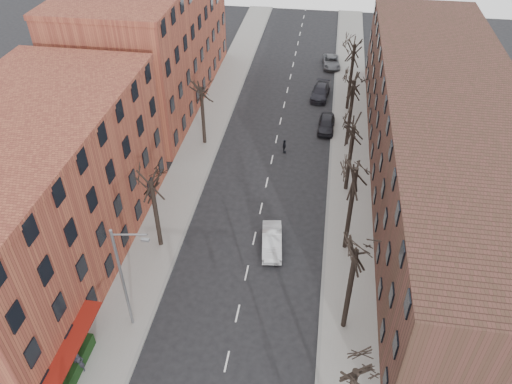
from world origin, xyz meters
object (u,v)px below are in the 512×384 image
at_px(parked_car_mid, 320,92).
at_px(pedestrian_a, 79,363).
at_px(silver_sedan, 272,241).
at_px(parked_car_near, 326,124).

relative_size(parked_car_mid, pedestrian_a, 2.80).
height_order(silver_sedan, pedestrian_a, pedestrian_a).
bearing_deg(pedestrian_a, parked_car_mid, 46.57).
height_order(parked_car_near, pedestrian_a, pedestrian_a).
distance_m(parked_car_near, pedestrian_a, 36.01).
xyz_separation_m(silver_sedan, pedestrian_a, (-10.76, -13.28, 0.28)).
bearing_deg(parked_car_mid, pedestrian_a, -102.48).
relative_size(parked_car_near, pedestrian_a, 2.52).
relative_size(silver_sedan, parked_car_near, 1.02).
distance_m(silver_sedan, parked_car_mid, 27.65).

